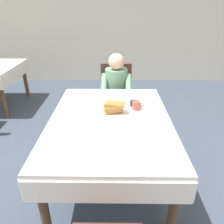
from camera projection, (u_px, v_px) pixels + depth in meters
The scene contains 13 objects.
ground_plane at pixel (110, 178), 2.31m from camera, with size 14.00×14.00×0.00m, color #3D4756.
back_wall at pixel (113, 8), 4.62m from camera, with size 12.00×0.16×3.20m, color beige.
dining_table_main at pixel (110, 126), 2.02m from camera, with size 1.12×1.52×0.74m.
chair_diner at pixel (116, 93), 3.11m from camera, with size 0.44×0.45×0.93m.
diner_person at pixel (116, 87), 2.91m from camera, with size 0.40×0.43×1.12m.
plate_breakfast at pixel (114, 113), 2.04m from camera, with size 0.28×0.28×0.02m, color white.
breakfast_stack at pixel (113, 107), 2.03m from camera, with size 0.21×0.16×0.10m.
cup_coffee at pixel (136, 106), 2.12m from camera, with size 0.11×0.08×0.08m.
bowl_butter at pixel (135, 103), 2.21m from camera, with size 0.11×0.11×0.04m, color black.
fork_left_of_plate at pixel (94, 115), 2.03m from camera, with size 0.18×0.01×0.01m, color silver.
knife_right_of_plate at pixel (134, 115), 2.03m from camera, with size 0.20×0.01×0.01m, color silver.
spoon_near_edge at pixel (110, 132), 1.75m from camera, with size 0.15×0.01×0.01m, color silver.
napkin_folded at pixel (80, 123), 1.88m from camera, with size 0.17×0.12×0.01m, color white.
Camera 1 is at (0.04, -1.74, 1.68)m, focal length 34.39 mm.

